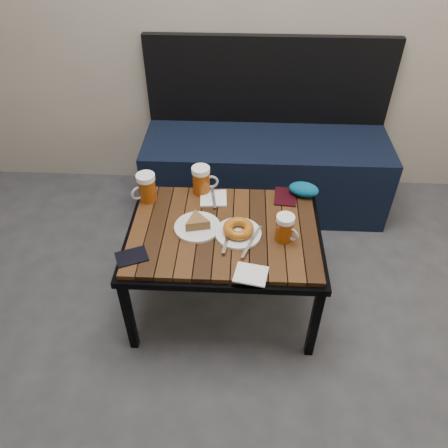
{
  "coord_description": "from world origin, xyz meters",
  "views": [
    {
      "loc": [
        -0.06,
        -0.45,
        1.71
      ],
      "look_at": [
        -0.13,
        0.95,
        0.5
      ],
      "focal_mm": 35.0,
      "sensor_mm": 36.0,
      "label": 1
    }
  ],
  "objects_px": {
    "cafe_table": "(224,236)",
    "plate_bagel": "(238,231)",
    "passport_navy": "(132,257)",
    "passport_burgundy": "(285,197)",
    "beer_mug_right": "(285,228)",
    "beer_mug_centre": "(202,180)",
    "plate_pie": "(197,224)",
    "beer_mug_left": "(146,188)",
    "bench": "(265,164)",
    "knit_pouch": "(304,189)"
  },
  "relations": [
    {
      "from": "beer_mug_left",
      "to": "beer_mug_right",
      "type": "bearing_deg",
      "value": 120.13
    },
    {
      "from": "bench",
      "to": "knit_pouch",
      "type": "distance_m",
      "value": 0.62
    },
    {
      "from": "beer_mug_right",
      "to": "plate_pie",
      "type": "xyz_separation_m",
      "value": [
        -0.37,
        0.05,
        -0.04
      ]
    },
    {
      "from": "beer_mug_left",
      "to": "knit_pouch",
      "type": "relative_size",
      "value": 0.97
    },
    {
      "from": "beer_mug_left",
      "to": "beer_mug_right",
      "type": "height_order",
      "value": "beer_mug_left"
    },
    {
      "from": "passport_burgundy",
      "to": "knit_pouch",
      "type": "distance_m",
      "value": 0.09
    },
    {
      "from": "beer_mug_right",
      "to": "passport_burgundy",
      "type": "xyz_separation_m",
      "value": [
        0.02,
        0.29,
        -0.06
      ]
    },
    {
      "from": "beer_mug_centre",
      "to": "passport_burgundy",
      "type": "xyz_separation_m",
      "value": [
        0.39,
        -0.02,
        -0.06
      ]
    },
    {
      "from": "beer_mug_centre",
      "to": "plate_pie",
      "type": "xyz_separation_m",
      "value": [
        0.0,
        -0.26,
        -0.05
      ]
    },
    {
      "from": "beer_mug_right",
      "to": "passport_burgundy",
      "type": "relative_size",
      "value": 0.87
    },
    {
      "from": "plate_bagel",
      "to": "passport_burgundy",
      "type": "xyz_separation_m",
      "value": [
        0.21,
        0.27,
        -0.02
      ]
    },
    {
      "from": "bench",
      "to": "plate_bagel",
      "type": "bearing_deg",
      "value": -99.72
    },
    {
      "from": "bench",
      "to": "passport_burgundy",
      "type": "height_order",
      "value": "bench"
    },
    {
      "from": "bench",
      "to": "plate_bagel",
      "type": "distance_m",
      "value": 0.89
    },
    {
      "from": "knit_pouch",
      "to": "bench",
      "type": "bearing_deg",
      "value": 105.4
    },
    {
      "from": "cafe_table",
      "to": "plate_bagel",
      "type": "height_order",
      "value": "plate_bagel"
    },
    {
      "from": "plate_bagel",
      "to": "passport_navy",
      "type": "xyz_separation_m",
      "value": [
        -0.42,
        -0.15,
        -0.02
      ]
    },
    {
      "from": "beer_mug_centre",
      "to": "plate_bagel",
      "type": "height_order",
      "value": "beer_mug_centre"
    },
    {
      "from": "bench",
      "to": "beer_mug_centre",
      "type": "height_order",
      "value": "bench"
    },
    {
      "from": "cafe_table",
      "to": "passport_navy",
      "type": "relative_size",
      "value": 6.81
    },
    {
      "from": "beer_mug_right",
      "to": "cafe_table",
      "type": "bearing_deg",
      "value": -150.93
    },
    {
      "from": "beer_mug_centre",
      "to": "passport_burgundy",
      "type": "bearing_deg",
      "value": -11.04
    },
    {
      "from": "beer_mug_left",
      "to": "passport_burgundy",
      "type": "bearing_deg",
      "value": 145.7
    },
    {
      "from": "beer_mug_right",
      "to": "passport_burgundy",
      "type": "bearing_deg",
      "value": 125.78
    },
    {
      "from": "beer_mug_right",
      "to": "passport_navy",
      "type": "height_order",
      "value": "beer_mug_right"
    },
    {
      "from": "beer_mug_centre",
      "to": "plate_bagel",
      "type": "xyz_separation_m",
      "value": [
        0.18,
        -0.29,
        -0.05
      ]
    },
    {
      "from": "beer_mug_left",
      "to": "beer_mug_centre",
      "type": "distance_m",
      "value": 0.26
    },
    {
      "from": "bench",
      "to": "plate_pie",
      "type": "height_order",
      "value": "bench"
    },
    {
      "from": "plate_pie",
      "to": "plate_bagel",
      "type": "bearing_deg",
      "value": -10.5
    },
    {
      "from": "knit_pouch",
      "to": "cafe_table",
      "type": "bearing_deg",
      "value": -144.16
    },
    {
      "from": "beer_mug_right",
      "to": "beer_mug_centre",
      "type": "bearing_deg",
      "value": -179.77
    },
    {
      "from": "bench",
      "to": "cafe_table",
      "type": "bearing_deg",
      "value": -104.21
    },
    {
      "from": "knit_pouch",
      "to": "beer_mug_centre",
      "type": "bearing_deg",
      "value": 179.96
    },
    {
      "from": "beer_mug_right",
      "to": "plate_bagel",
      "type": "bearing_deg",
      "value": -144.8
    },
    {
      "from": "beer_mug_centre",
      "to": "plate_pie",
      "type": "relative_size",
      "value": 0.68
    },
    {
      "from": "beer_mug_left",
      "to": "passport_burgundy",
      "type": "relative_size",
      "value": 0.98
    },
    {
      "from": "bench",
      "to": "cafe_table",
      "type": "relative_size",
      "value": 1.67
    },
    {
      "from": "passport_navy",
      "to": "passport_burgundy",
      "type": "height_order",
      "value": "same"
    },
    {
      "from": "bench",
      "to": "beer_mug_right",
      "type": "relative_size",
      "value": 11.63
    },
    {
      "from": "beer_mug_left",
      "to": "knit_pouch",
      "type": "height_order",
      "value": "beer_mug_left"
    },
    {
      "from": "plate_bagel",
      "to": "passport_navy",
      "type": "distance_m",
      "value": 0.45
    },
    {
      "from": "beer_mug_centre",
      "to": "knit_pouch",
      "type": "distance_m",
      "value": 0.48
    },
    {
      "from": "plate_pie",
      "to": "passport_navy",
      "type": "bearing_deg",
      "value": -142.89
    },
    {
      "from": "cafe_table",
      "to": "beer_mug_left",
      "type": "bearing_deg",
      "value": 152.46
    },
    {
      "from": "beer_mug_centre",
      "to": "beer_mug_right",
      "type": "distance_m",
      "value": 0.48
    },
    {
      "from": "cafe_table",
      "to": "beer_mug_right",
      "type": "distance_m",
      "value": 0.28
    },
    {
      "from": "plate_pie",
      "to": "bench",
      "type": "bearing_deg",
      "value": 68.55
    },
    {
      "from": "cafe_table",
      "to": "beer_mug_right",
      "type": "relative_size",
      "value": 6.98
    },
    {
      "from": "passport_navy",
      "to": "beer_mug_centre",
      "type": "bearing_deg",
      "value": 127.9
    },
    {
      "from": "beer_mug_centre",
      "to": "beer_mug_right",
      "type": "xyz_separation_m",
      "value": [
        0.37,
        -0.31,
        -0.01
      ]
    }
  ]
}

